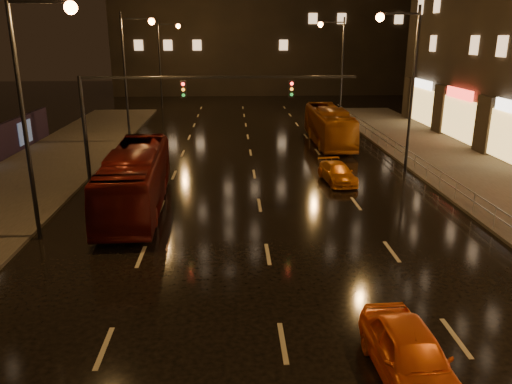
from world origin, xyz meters
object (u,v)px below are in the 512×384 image
bus_curb (329,126)px  taxi_near (411,355)px  taxi_far (337,173)px  bus_red (136,179)px

bus_curb → taxi_near: size_ratio=2.47×
taxi_far → bus_curb: bearing=75.6°
taxi_far → bus_red: bearing=-166.3°
taxi_near → taxi_far: taxi_near is taller
bus_curb → taxi_far: (-1.52, -10.87, -0.88)m
bus_red → bus_curb: bearing=47.3°
bus_red → bus_curb: bus_red is taller
taxi_near → taxi_far: bearing=81.8°
bus_red → bus_curb: (12.52, 14.90, -0.06)m
bus_curb → taxi_near: bus_curb is taller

